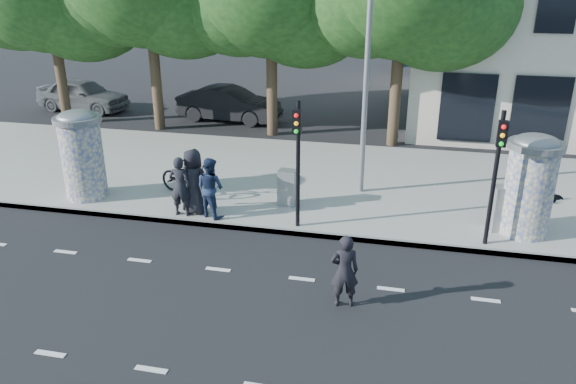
% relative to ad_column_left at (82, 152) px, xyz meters
% --- Properties ---
extents(ground, '(120.00, 120.00, 0.00)m').
position_rel_ad_column_left_xyz_m(ground, '(7.20, -4.50, -1.54)').
color(ground, black).
rests_on(ground, ground).
extents(sidewalk, '(40.00, 8.00, 0.15)m').
position_rel_ad_column_left_xyz_m(sidewalk, '(7.20, 3.00, -1.46)').
color(sidewalk, gray).
rests_on(sidewalk, ground).
extents(curb, '(40.00, 0.10, 0.16)m').
position_rel_ad_column_left_xyz_m(curb, '(7.20, -0.95, -1.46)').
color(curb, slate).
rests_on(curb, ground).
extents(lane_dash_far, '(32.00, 0.12, 0.01)m').
position_rel_ad_column_left_xyz_m(lane_dash_far, '(7.20, -3.10, -1.53)').
color(lane_dash_far, silver).
rests_on(lane_dash_far, ground).
extents(ad_column_left, '(1.36, 1.36, 2.65)m').
position_rel_ad_column_left_xyz_m(ad_column_left, '(0.00, 0.00, 0.00)').
color(ad_column_left, beige).
rests_on(ad_column_left, sidewalk).
extents(ad_column_right, '(1.36, 1.36, 2.65)m').
position_rel_ad_column_left_xyz_m(ad_column_right, '(12.40, 0.20, 0.00)').
color(ad_column_right, beige).
rests_on(ad_column_right, sidewalk).
extents(traffic_pole_near, '(0.22, 0.31, 3.40)m').
position_rel_ad_column_left_xyz_m(traffic_pole_near, '(6.60, -0.71, 0.69)').
color(traffic_pole_near, black).
rests_on(traffic_pole_near, sidewalk).
extents(traffic_pole_far, '(0.22, 0.31, 3.40)m').
position_rel_ad_column_left_xyz_m(traffic_pole_far, '(11.40, -0.71, 0.69)').
color(traffic_pole_far, black).
rests_on(traffic_pole_far, sidewalk).
extents(street_lamp, '(0.25, 0.93, 8.00)m').
position_rel_ad_column_left_xyz_m(street_lamp, '(8.00, 2.13, 3.26)').
color(street_lamp, slate).
rests_on(street_lamp, sidewalk).
extents(ped_a, '(1.01, 0.76, 1.86)m').
position_rel_ad_column_left_xyz_m(ped_a, '(3.61, -0.43, -0.46)').
color(ped_a, black).
rests_on(ped_a, sidewalk).
extents(ped_b, '(0.63, 0.42, 1.70)m').
position_rel_ad_column_left_xyz_m(ped_b, '(3.31, -0.65, -0.54)').
color(ped_b, black).
rests_on(ped_b, sidewalk).
extents(ped_c, '(1.01, 0.91, 1.69)m').
position_rel_ad_column_left_xyz_m(ped_c, '(4.14, -0.54, -0.54)').
color(ped_c, '#1B2845').
rests_on(ped_c, sidewalk).
extents(ped_f, '(1.71, 0.65, 1.83)m').
position_rel_ad_column_left_xyz_m(ped_f, '(12.44, 0.18, -0.47)').
color(ped_f, black).
rests_on(ped_f, sidewalk).
extents(man_road, '(0.66, 0.52, 1.61)m').
position_rel_ad_column_left_xyz_m(man_road, '(8.25, -3.92, -0.73)').
color(man_road, black).
rests_on(man_road, ground).
extents(bicycle, '(1.25, 2.09, 1.04)m').
position_rel_ad_column_left_xyz_m(bicycle, '(2.91, 0.79, -0.87)').
color(bicycle, black).
rests_on(bicycle, sidewalk).
extents(cabinet_left, '(0.54, 0.42, 1.07)m').
position_rel_ad_column_left_xyz_m(cabinet_left, '(6.03, 0.66, -0.85)').
color(cabinet_left, gray).
rests_on(cabinet_left, sidewalk).
extents(cabinet_right, '(0.68, 0.58, 1.21)m').
position_rel_ad_column_left_xyz_m(cabinet_right, '(11.84, 0.28, -0.78)').
color(cabinet_right, gray).
rests_on(cabinet_right, sidewalk).
extents(car_left, '(2.38, 4.75, 1.55)m').
position_rel_ad_column_left_xyz_m(car_left, '(-6.34, 10.30, -0.76)').
color(car_left, '#515558').
rests_on(car_left, ground).
extents(car_mid, '(2.12, 4.83, 1.54)m').
position_rel_ad_column_left_xyz_m(car_mid, '(1.24, 9.96, -0.77)').
color(car_mid, black).
rests_on(car_mid, ground).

